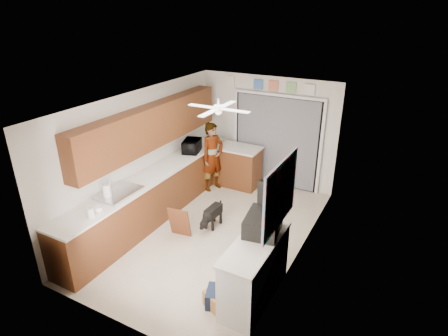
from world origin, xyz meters
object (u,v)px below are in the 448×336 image
at_px(suitcase, 263,223).
at_px(paper_towel_roll, 107,192).
at_px(cardboard_box, 219,301).
at_px(dog, 213,215).
at_px(microwave, 192,146).
at_px(cup, 99,210).
at_px(man, 213,157).
at_px(navy_crate, 221,297).

bearing_deg(suitcase, paper_towel_roll, 178.08).
xyz_separation_m(cardboard_box, dog, (-1.11, 1.80, 0.11)).
bearing_deg(cardboard_box, dog, 121.51).
relative_size(microwave, paper_towel_roll, 1.90).
height_order(microwave, paper_towel_roll, microwave).
bearing_deg(cup, microwave, 92.13).
relative_size(paper_towel_roll, dog, 0.44).
bearing_deg(man, cardboard_box, -128.37).
distance_m(paper_towel_roll, dog, 2.04).
distance_m(microwave, navy_crate, 3.75).
relative_size(cup, suitcase, 0.19).
height_order(cup, dog, cup).
xyz_separation_m(navy_crate, dog, (-1.11, 1.74, 0.11)).
distance_m(cup, paper_towel_roll, 0.44).
relative_size(suitcase, cardboard_box, 1.60).
bearing_deg(dog, suitcase, -34.59).
bearing_deg(cardboard_box, suitcase, 66.53).
xyz_separation_m(suitcase, navy_crate, (-0.32, -0.67, -0.95)).
bearing_deg(paper_towel_roll, man, 80.98).
height_order(microwave, cardboard_box, microwave).
bearing_deg(navy_crate, man, 121.34).
height_order(cup, navy_crate, cup).
distance_m(navy_crate, man, 3.71).
bearing_deg(microwave, suitcase, -147.94).
relative_size(suitcase, dog, 1.05).
distance_m(paper_towel_roll, man, 2.82).
distance_m(paper_towel_roll, cardboard_box, 2.56).
xyz_separation_m(microwave, navy_crate, (2.26, -2.84, -0.95)).
bearing_deg(navy_crate, dog, 122.47).
bearing_deg(paper_towel_roll, navy_crate, -8.49).
relative_size(cup, navy_crate, 0.29).
bearing_deg(dog, man, 122.11).
bearing_deg(navy_crate, microwave, 128.51).
xyz_separation_m(microwave, suitcase, (2.58, -2.17, -0.00)).
bearing_deg(dog, navy_crate, -55.32).
xyz_separation_m(microwave, cardboard_box, (2.26, -2.90, -0.96)).
height_order(microwave, cup, microwave).
distance_m(cardboard_box, man, 3.77).
distance_m(cup, dog, 2.19).
bearing_deg(man, microwave, 149.28).
bearing_deg(suitcase, microwave, 131.14).
relative_size(cardboard_box, man, 0.25).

